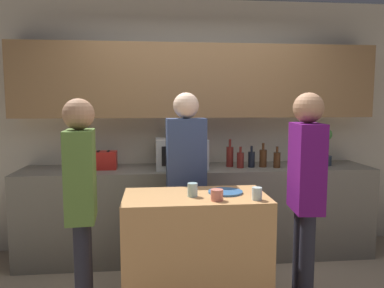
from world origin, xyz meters
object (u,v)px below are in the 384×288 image
at_px(cup_0, 193,190).
at_px(person_center, 186,171).
at_px(bottle_1, 240,160).
at_px(cup_2, 217,195).
at_px(bottle_2, 251,159).
at_px(person_right, 306,185).
at_px(plate_on_island, 225,192).
at_px(bottle_4, 277,160).
at_px(bottle_0, 230,156).
at_px(person_left, 81,194).
at_px(toaster, 104,160).
at_px(microwave, 181,153).
at_px(bottle_3, 263,158).
at_px(cup_1, 257,194).
at_px(potted_plant, 325,147).

xyz_separation_m(cup_0, person_center, (0.00, 0.58, 0.03)).
bearing_deg(bottle_1, cup_2, -110.32).
height_order(bottle_1, person_center, person_center).
bearing_deg(bottle_1, bottle_2, 11.93).
distance_m(person_center, person_right, 1.04).
bearing_deg(plate_on_island, bottle_4, 53.41).
bearing_deg(person_center, bottle_0, -133.05).
bearing_deg(bottle_0, person_left, -137.21).
bearing_deg(toaster, microwave, -0.11).
height_order(bottle_2, cup_2, bottle_2).
bearing_deg(bottle_1, microwave, 174.07).
distance_m(bottle_2, person_center, 0.90).
height_order(bottle_3, cup_0, bottle_3).
bearing_deg(microwave, cup_2, -83.17).
distance_m(cup_1, cup_2, 0.28).
bearing_deg(plate_on_island, bottle_2, 65.41).
bearing_deg(cup_1, bottle_4, 65.52).
height_order(bottle_0, bottle_2, bottle_0).
height_order(bottle_0, bottle_1, bottle_0).
bearing_deg(cup_2, bottle_2, 65.20).
bearing_deg(microwave, cup_0, -90.22).
xyz_separation_m(bottle_1, bottle_2, (0.12, 0.03, 0.00)).
xyz_separation_m(toaster, person_center, (0.78, -0.57, -0.02)).
xyz_separation_m(bottle_2, cup_0, (-0.73, -1.12, -0.04)).
xyz_separation_m(bottle_2, person_center, (-0.73, -0.53, -0.01)).
bearing_deg(bottle_0, bottle_3, -10.01).
bearing_deg(person_left, cup_2, 79.29).
bearing_deg(person_left, cup_1, 80.04).
relative_size(bottle_3, plate_on_island, 0.97).
relative_size(bottle_1, bottle_3, 0.88).
relative_size(bottle_1, cup_1, 2.48).
xyz_separation_m(microwave, bottle_0, (0.51, 0.02, -0.04)).
distance_m(bottle_0, plate_on_island, 1.13).
height_order(microwave, potted_plant, potted_plant).
bearing_deg(bottle_2, bottle_3, -0.97).
height_order(potted_plant, cup_0, potted_plant).
bearing_deg(bottle_3, cup_2, -119.31).
bearing_deg(bottle_1, bottle_3, 5.59).
height_order(bottle_1, cup_0, bottle_1).
height_order(toaster, bottle_2, bottle_2).
bearing_deg(potted_plant, bottle_2, -177.32).
bearing_deg(person_left, bottle_2, 122.36).
bearing_deg(bottle_2, person_left, -142.95).
height_order(cup_1, person_left, person_left).
bearing_deg(person_center, bottle_1, -142.18).
relative_size(bottle_3, cup_0, 2.55).
relative_size(cup_1, person_center, 0.05).
relative_size(cup_0, person_left, 0.06).
bearing_deg(potted_plant, person_left, -153.10).
relative_size(toaster, potted_plant, 0.66).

